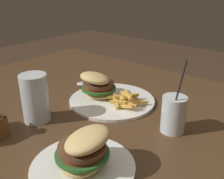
{
  "coord_description": "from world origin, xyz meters",
  "views": [
    {
      "loc": [
        -0.43,
        0.45,
        1.13
      ],
      "look_at": [
        0.11,
        -0.2,
        0.77
      ],
      "focal_mm": 42.0,
      "sensor_mm": 36.0,
      "label": 1
    }
  ],
  "objects_px": {
    "meal_plate_near": "(105,92)",
    "juice_glass": "(173,116)",
    "meal_plate_far": "(84,156)",
    "beer_glass": "(35,100)",
    "spoon": "(84,84)"
  },
  "relations": [
    {
      "from": "beer_glass",
      "to": "juice_glass",
      "type": "relative_size",
      "value": 0.68
    },
    {
      "from": "juice_glass",
      "to": "spoon",
      "type": "distance_m",
      "value": 0.45
    },
    {
      "from": "beer_glass",
      "to": "juice_glass",
      "type": "distance_m",
      "value": 0.41
    },
    {
      "from": "meal_plate_near",
      "to": "juice_glass",
      "type": "distance_m",
      "value": 0.29
    },
    {
      "from": "juice_glass",
      "to": "meal_plate_far",
      "type": "height_order",
      "value": "juice_glass"
    },
    {
      "from": "meal_plate_near",
      "to": "spoon",
      "type": "relative_size",
      "value": 2.07
    },
    {
      "from": "beer_glass",
      "to": "meal_plate_far",
      "type": "xyz_separation_m",
      "value": [
        -0.28,
        0.07,
        -0.03
      ]
    },
    {
      "from": "meal_plate_far",
      "to": "spoon",
      "type": "bearing_deg",
      "value": -44.52
    },
    {
      "from": "spoon",
      "to": "meal_plate_near",
      "type": "bearing_deg",
      "value": 97.14
    },
    {
      "from": "meal_plate_near",
      "to": "beer_glass",
      "type": "xyz_separation_m",
      "value": [
        0.07,
        0.24,
        0.04
      ]
    },
    {
      "from": "meal_plate_far",
      "to": "meal_plate_near",
      "type": "bearing_deg",
      "value": -55.87
    },
    {
      "from": "spoon",
      "to": "juice_glass",
      "type": "bearing_deg",
      "value": 105.14
    },
    {
      "from": "meal_plate_near",
      "to": "juice_glass",
      "type": "xyz_separation_m",
      "value": [
        -0.28,
        0.03,
        0.02
      ]
    },
    {
      "from": "spoon",
      "to": "beer_glass",
      "type": "bearing_deg",
      "value": 43.68
    },
    {
      "from": "meal_plate_near",
      "to": "meal_plate_far",
      "type": "distance_m",
      "value": 0.37
    }
  ]
}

